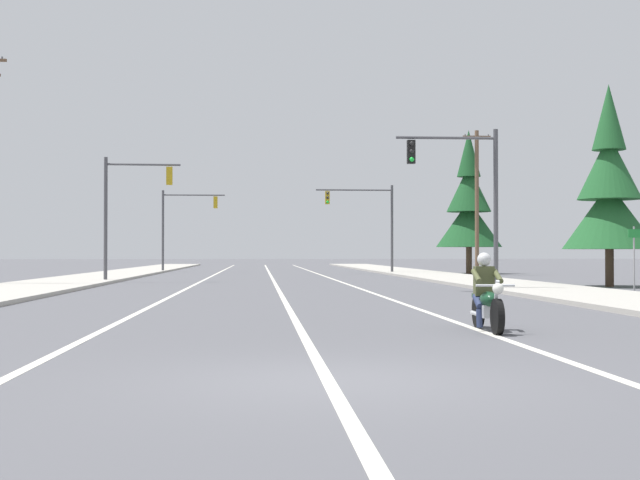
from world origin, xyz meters
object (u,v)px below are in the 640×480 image
at_px(utility_pole_right_far, 477,200).
at_px(conifer_tree_right_verge_near, 609,194).
at_px(traffic_signal_mid_right, 370,215).
at_px(conifer_tree_right_verge_far, 469,208).
at_px(traffic_signal_near_right, 468,185).
at_px(motorcycle_with_rider, 487,299).
at_px(traffic_signal_near_left, 127,201).
at_px(traffic_signal_mid_left, 181,218).
at_px(street_sign, 634,252).

xyz_separation_m(utility_pole_right_far, conifer_tree_right_verge_near, (0.86, -19.34, -0.89)).
height_order(traffic_signal_mid_right, conifer_tree_right_verge_far, conifer_tree_right_verge_far).
xyz_separation_m(traffic_signal_near_right, conifer_tree_right_verge_near, (7.05, 3.64, -0.04)).
bearing_deg(utility_pole_right_far, traffic_signal_mid_right, 143.60).
bearing_deg(traffic_signal_mid_right, motorcycle_with_rider, -94.51).
xyz_separation_m(traffic_signal_mid_right, conifer_tree_right_verge_far, (6.94, -0.37, 0.49)).
xyz_separation_m(motorcycle_with_rider, utility_pole_right_far, (9.92, 39.78, 4.31)).
height_order(motorcycle_with_rider, traffic_signal_mid_right, traffic_signal_mid_right).
bearing_deg(traffic_signal_near_left, traffic_signal_mid_left, 88.38).
distance_m(traffic_signal_near_right, traffic_signal_mid_right, 27.70).
distance_m(utility_pole_right_far, street_sign, 25.81).
relative_size(traffic_signal_near_left, traffic_signal_mid_left, 1.00).
distance_m(traffic_signal_near_right, street_sign, 6.49).
xyz_separation_m(traffic_signal_mid_right, traffic_signal_mid_left, (-13.63, 6.13, -0.04)).
bearing_deg(conifer_tree_right_verge_near, motorcycle_with_rider, -117.81).
xyz_separation_m(traffic_signal_mid_left, street_sign, (19.24, -36.43, -2.59)).
relative_size(utility_pole_right_far, conifer_tree_right_verge_far, 0.93).
bearing_deg(conifer_tree_right_verge_far, motorcycle_with_rider, -103.33).
height_order(traffic_signal_mid_left, conifer_tree_right_verge_near, conifer_tree_right_verge_near).
xyz_separation_m(traffic_signal_near_right, utility_pole_right_far, (6.19, 22.97, 0.85)).
relative_size(traffic_signal_near_right, conifer_tree_right_verge_near, 0.71).
height_order(traffic_signal_mid_right, traffic_signal_mid_left, same).
relative_size(motorcycle_with_rider, traffic_signal_near_left, 0.35).
bearing_deg(conifer_tree_right_verge_near, conifer_tree_right_verge_far, 90.80).
xyz_separation_m(motorcycle_with_rider, conifer_tree_right_verge_far, (10.46, 44.14, 4.03)).
height_order(utility_pole_right_far, conifer_tree_right_verge_near, utility_pole_right_far).
distance_m(conifer_tree_right_verge_far, street_sign, 30.12).
distance_m(conifer_tree_right_verge_near, conifer_tree_right_verge_far, 23.70).
xyz_separation_m(traffic_signal_mid_right, utility_pole_right_far, (6.41, -4.73, 0.76)).
distance_m(traffic_signal_mid_left, street_sign, 41.28).
bearing_deg(motorcycle_with_rider, street_sign, 57.31).
bearing_deg(motorcycle_with_rider, traffic_signal_near_left, 111.18).
bearing_deg(traffic_signal_near_right, traffic_signal_mid_left, 112.27).
height_order(motorcycle_with_rider, street_sign, street_sign).
bearing_deg(conifer_tree_right_verge_far, traffic_signal_mid_left, 162.46).
height_order(motorcycle_with_rider, conifer_tree_right_verge_far, conifer_tree_right_verge_far).
relative_size(traffic_signal_mid_left, conifer_tree_right_verge_far, 0.62).
bearing_deg(traffic_signal_mid_left, conifer_tree_right_verge_far, -17.54).
bearing_deg(traffic_signal_near_right, conifer_tree_right_verge_near, 27.29).
bearing_deg(traffic_signal_near_right, traffic_signal_near_left, 142.88).
bearing_deg(motorcycle_with_rider, conifer_tree_right_verge_far, 76.67).
relative_size(motorcycle_with_rider, street_sign, 0.91).
bearing_deg(utility_pole_right_far, traffic_signal_mid_left, 151.55).
height_order(traffic_signal_near_right, traffic_signal_near_left, same).
relative_size(traffic_signal_near_right, conifer_tree_right_verge_far, 0.62).
height_order(motorcycle_with_rider, traffic_signal_near_left, traffic_signal_near_left).
bearing_deg(conifer_tree_right_verge_near, traffic_signal_mid_right, 106.82).
distance_m(traffic_signal_near_right, conifer_tree_right_verge_far, 28.15).
bearing_deg(street_sign, utility_pole_right_far, 88.20).
bearing_deg(traffic_signal_near_right, utility_pole_right_far, 74.93).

